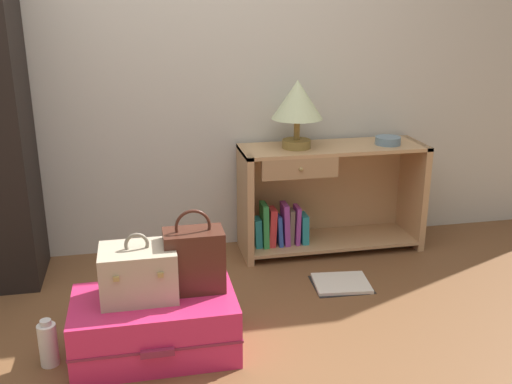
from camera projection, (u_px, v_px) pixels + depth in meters
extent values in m
plane|color=brown|center=(211.00, 384.00, 2.42)|extent=(9.00, 9.00, 0.00)
cube|color=beige|center=(172.00, 38.00, 3.41)|extent=(6.40, 0.10, 2.60)
cube|color=tan|center=(245.00, 204.00, 3.54)|extent=(0.04, 0.36, 0.67)
cube|color=tan|center=(412.00, 192.00, 3.75)|extent=(0.04, 0.36, 0.67)
cube|color=tan|center=(333.00, 148.00, 3.55)|extent=(1.13, 0.36, 0.02)
cube|color=tan|center=(329.00, 239.00, 3.74)|extent=(1.05, 0.36, 0.02)
cube|color=tan|center=(323.00, 190.00, 3.81)|extent=(1.05, 0.01, 0.65)
cube|color=#A68259|center=(300.00, 169.00, 3.36)|extent=(0.45, 0.02, 0.12)
sphere|color=#9E844C|center=(301.00, 169.00, 3.35)|extent=(0.02, 0.02, 0.02)
cube|color=teal|center=(257.00, 232.00, 3.59)|extent=(0.05, 0.10, 0.18)
cube|color=green|center=(264.00, 225.00, 3.58)|extent=(0.04, 0.13, 0.27)
cube|color=red|center=(272.00, 227.00, 3.60)|extent=(0.05, 0.11, 0.24)
cube|color=#2D51B2|center=(279.00, 230.00, 3.61)|extent=(0.04, 0.12, 0.19)
cube|color=purple|center=(285.00, 224.00, 3.61)|extent=(0.05, 0.12, 0.27)
cube|color=#726659|center=(291.00, 226.00, 3.62)|extent=(0.03, 0.08, 0.22)
cube|color=purple|center=(297.00, 225.00, 3.63)|extent=(0.03, 0.11, 0.24)
cube|color=teal|center=(304.00, 228.00, 3.64)|extent=(0.05, 0.12, 0.19)
cylinder|color=olive|center=(296.00, 144.00, 3.49)|extent=(0.17, 0.17, 0.05)
cylinder|color=olive|center=(297.00, 129.00, 3.46)|extent=(0.04, 0.04, 0.13)
cone|color=beige|center=(297.00, 99.00, 3.40)|extent=(0.30, 0.30, 0.22)
cylinder|color=slate|center=(388.00, 141.00, 3.57)|extent=(0.15, 0.15, 0.05)
cube|color=#DB2860|center=(155.00, 325.00, 2.60)|extent=(0.71, 0.42, 0.27)
cube|color=maroon|center=(155.00, 325.00, 2.60)|extent=(0.72, 0.43, 0.01)
cube|color=maroon|center=(157.00, 353.00, 2.40)|extent=(0.14, 0.02, 0.03)
cube|color=#B7A88E|center=(139.00, 273.00, 2.54)|extent=(0.33, 0.23, 0.23)
torus|color=gray|center=(137.00, 245.00, 2.50)|extent=(0.11, 0.02, 0.11)
cube|color=tan|center=(116.00, 279.00, 2.39)|extent=(0.02, 0.01, 0.02)
cube|color=tan|center=(161.00, 275.00, 2.43)|extent=(0.02, 0.01, 0.02)
cube|color=#472319|center=(194.00, 260.00, 2.60)|extent=(0.26, 0.16, 0.28)
torus|color=#472319|center=(193.00, 227.00, 2.55)|extent=(0.16, 0.01, 0.16)
cylinder|color=white|center=(48.00, 345.00, 2.52)|extent=(0.08, 0.08, 0.19)
cylinder|color=silver|center=(45.00, 323.00, 2.49)|extent=(0.05, 0.05, 0.02)
cube|color=white|center=(341.00, 283.00, 3.26)|extent=(0.33, 0.28, 0.02)
cube|color=black|center=(341.00, 284.00, 3.26)|extent=(0.33, 0.28, 0.01)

